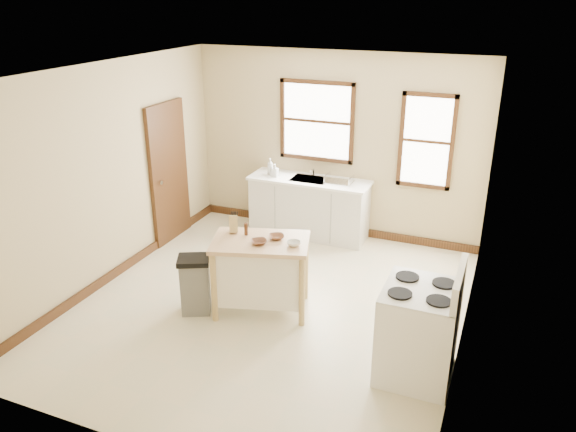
# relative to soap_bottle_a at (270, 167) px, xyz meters

# --- Properties ---
(floor) EXTENTS (5.00, 5.00, 0.00)m
(floor) POSITION_rel_soap_bottle_a_xyz_m (0.94, -2.17, -1.05)
(floor) COLOR beige
(floor) RESTS_ON ground
(ceiling) EXTENTS (5.00, 5.00, 0.00)m
(ceiling) POSITION_rel_soap_bottle_a_xyz_m (0.94, -2.17, 1.75)
(ceiling) COLOR white
(ceiling) RESTS_ON ground
(wall_back) EXTENTS (4.50, 0.04, 2.80)m
(wall_back) POSITION_rel_soap_bottle_a_xyz_m (0.94, 0.33, 0.35)
(wall_back) COLOR tan
(wall_back) RESTS_ON ground
(wall_left) EXTENTS (0.04, 5.00, 2.80)m
(wall_left) POSITION_rel_soap_bottle_a_xyz_m (-1.31, -2.17, 0.35)
(wall_left) COLOR tan
(wall_left) RESTS_ON ground
(wall_right) EXTENTS (0.04, 5.00, 2.80)m
(wall_right) POSITION_rel_soap_bottle_a_xyz_m (3.19, -2.17, 0.35)
(wall_right) COLOR tan
(wall_right) RESTS_ON ground
(window_main) EXTENTS (1.17, 0.06, 1.22)m
(window_main) POSITION_rel_soap_bottle_a_xyz_m (0.64, 0.31, 0.70)
(window_main) COLOR #321D0D
(window_main) RESTS_ON wall_back
(window_side) EXTENTS (0.77, 0.06, 1.37)m
(window_side) POSITION_rel_soap_bottle_a_xyz_m (2.29, 0.31, 0.55)
(window_side) COLOR #321D0D
(window_side) RESTS_ON wall_back
(door_left) EXTENTS (0.06, 0.90, 2.10)m
(door_left) POSITION_rel_soap_bottle_a_xyz_m (-1.27, -0.87, 0.00)
(door_left) COLOR #321D0D
(door_left) RESTS_ON ground
(baseboard_back) EXTENTS (4.50, 0.04, 0.12)m
(baseboard_back) POSITION_rel_soap_bottle_a_xyz_m (0.94, 0.30, -0.99)
(baseboard_back) COLOR #321D0D
(baseboard_back) RESTS_ON ground
(baseboard_left) EXTENTS (0.04, 5.00, 0.12)m
(baseboard_left) POSITION_rel_soap_bottle_a_xyz_m (-1.28, -2.17, -0.99)
(baseboard_left) COLOR #321D0D
(baseboard_left) RESTS_ON ground
(sink_counter) EXTENTS (1.86, 0.62, 0.92)m
(sink_counter) POSITION_rel_soap_bottle_a_xyz_m (0.64, 0.03, -0.59)
(sink_counter) COLOR silver
(sink_counter) RESTS_ON ground
(faucet) EXTENTS (0.03, 0.03, 0.22)m
(faucet) POSITION_rel_soap_bottle_a_xyz_m (0.64, 0.21, -0.02)
(faucet) COLOR silver
(faucet) RESTS_ON sink_counter
(soap_bottle_a) EXTENTS (0.13, 0.13, 0.26)m
(soap_bottle_a) POSITION_rel_soap_bottle_a_xyz_m (0.00, 0.00, 0.00)
(soap_bottle_a) COLOR #B2B2B2
(soap_bottle_a) RESTS_ON sink_counter
(soap_bottle_b) EXTENTS (0.09, 0.10, 0.20)m
(soap_bottle_b) POSITION_rel_soap_bottle_a_xyz_m (0.10, -0.06, -0.03)
(soap_bottle_b) COLOR #B2B2B2
(soap_bottle_b) RESTS_ON sink_counter
(dish_rack) EXTENTS (0.48, 0.43, 0.10)m
(dish_rack) POSITION_rel_soap_bottle_a_xyz_m (1.10, 0.04, -0.08)
(dish_rack) COLOR silver
(dish_rack) RESTS_ON sink_counter
(kitchen_island) EXTENTS (1.27, 1.00, 0.91)m
(kitchen_island) POSITION_rel_soap_bottle_a_xyz_m (0.88, -2.27, -0.59)
(kitchen_island) COLOR #E2B685
(kitchen_island) RESTS_ON ground
(knife_block) EXTENTS (0.14, 0.14, 0.20)m
(knife_block) POSITION_rel_soap_bottle_a_xyz_m (0.49, -2.18, -0.04)
(knife_block) COLOR tan
(knife_block) RESTS_ON kitchen_island
(pepper_grinder) EXTENTS (0.06, 0.06, 0.15)m
(pepper_grinder) POSITION_rel_soap_bottle_a_xyz_m (0.66, -2.19, -0.06)
(pepper_grinder) COLOR #412211
(pepper_grinder) RESTS_ON kitchen_island
(bowl_a) EXTENTS (0.26, 0.26, 0.04)m
(bowl_a) POSITION_rel_soap_bottle_a_xyz_m (0.91, -2.36, -0.12)
(bowl_a) COLOR brown
(bowl_a) RESTS_ON kitchen_island
(bowl_b) EXTENTS (0.25, 0.25, 0.04)m
(bowl_b) POSITION_rel_soap_bottle_a_xyz_m (1.04, -2.15, -0.12)
(bowl_b) COLOR brown
(bowl_b) RESTS_ON kitchen_island
(bowl_c) EXTENTS (0.22, 0.22, 0.05)m
(bowl_c) POSITION_rel_soap_bottle_a_xyz_m (1.29, -2.25, -0.11)
(bowl_c) COLOR silver
(bowl_c) RESTS_ON kitchen_island
(trash_bin) EXTENTS (0.47, 0.44, 0.71)m
(trash_bin) POSITION_rel_soap_bottle_a_xyz_m (0.18, -2.62, -0.69)
(trash_bin) COLOR slate
(trash_bin) RESTS_ON ground
(gas_stove) EXTENTS (0.77, 0.78, 1.23)m
(gas_stove) POSITION_rel_soap_bottle_a_xyz_m (2.82, -2.80, -0.43)
(gas_stove) COLOR white
(gas_stove) RESTS_ON ground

